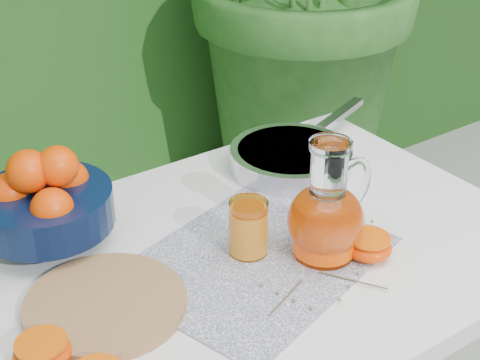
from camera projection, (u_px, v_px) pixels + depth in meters
white_table at (246, 288)px, 1.31m from camera, size 1.00×0.70×0.75m
placemat at (256, 260)px, 1.24m from camera, size 0.50×0.43×0.00m
cutting_board at (105, 304)px, 1.13m from camera, size 0.32×0.32×0.02m
fruit_bowl at (45, 200)px, 1.25m from camera, size 0.26×0.26×0.18m
juice_pitcher at (327, 216)px, 1.22m from camera, size 0.19×0.15×0.21m
juice_tumbler at (248, 229)px, 1.23m from camera, size 0.07×0.07×0.10m
saute_pan at (292, 157)px, 1.51m from camera, size 0.46×0.32×0.05m
orange_halves at (184, 321)px, 1.07m from camera, size 0.64×0.19×0.04m
thyme_sprigs at (325, 261)px, 1.23m from camera, size 0.31×0.26×0.01m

